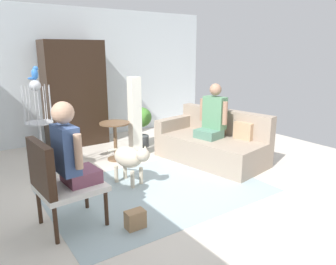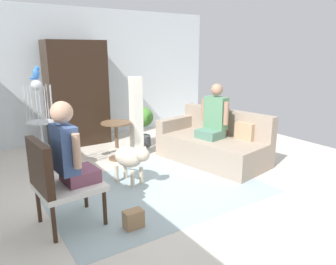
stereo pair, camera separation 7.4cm
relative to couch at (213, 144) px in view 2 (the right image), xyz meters
The scene contains 15 objects.
ground_plane 1.43m from the couch, 159.70° to the right, with size 7.45×7.45×0.00m, color beige.
back_wall 3.16m from the couch, 116.06° to the left, with size 6.12×0.12×2.68m, color silver.
area_rug 1.55m from the couch, 160.85° to the right, with size 2.81×2.01×0.01m, color #9EB2B7.
couch is the anchor object (origin of this frame).
armchair 2.90m from the couch, 165.19° to the right, with size 0.69×0.65×0.98m.
person_on_couch 0.49m from the couch, 128.64° to the right, with size 0.47×0.54×0.89m.
person_on_armchair 2.79m from the couch, 164.60° to the right, with size 0.44×0.51×0.89m.
round_end_table 1.66m from the couch, 145.14° to the left, with size 0.51×0.51×0.66m.
dog 1.64m from the couch, behind, with size 0.42×0.75×0.60m.
bird_cage_stand 2.76m from the couch, 160.71° to the left, with size 0.40×0.40×1.44m.
parrot 2.98m from the couch, 160.64° to the left, with size 0.17×0.10×0.19m.
potted_plant 1.53m from the couch, 113.48° to the left, with size 0.43×0.43×0.78m.
column_lamp 1.40m from the couch, 136.97° to the left, with size 0.20×0.20×1.41m.
armoire_cabinet 2.85m from the couch, 124.73° to the left, with size 1.13×0.56×2.03m, color black.
handbag 2.45m from the couch, 151.06° to the right, with size 0.21×0.13×0.20m, color #99724C.
Camera 2 is at (-2.20, -3.45, 1.85)m, focal length 34.09 mm.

